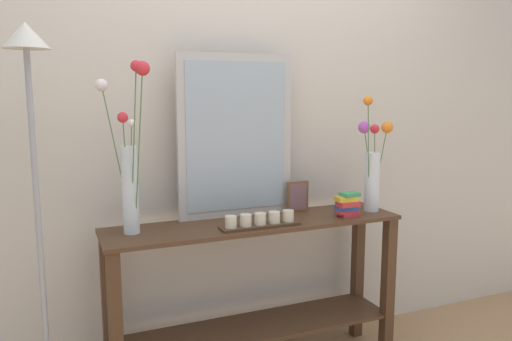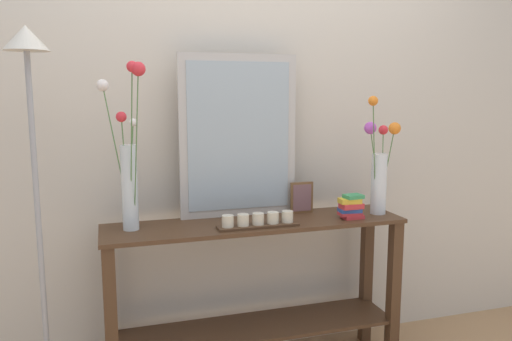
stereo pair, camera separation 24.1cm
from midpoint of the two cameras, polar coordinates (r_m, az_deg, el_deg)
name	(u,v)px [view 1 (the left image)]	position (r m, az deg, el deg)	size (l,w,h in m)	color
wall_back	(234,108)	(2.67, -5.13, 7.10)	(6.40, 0.08, 2.70)	beige
console_table	(256,280)	(2.56, -2.76, -12.49)	(1.49, 0.36, 0.80)	#472D1C
mirror_leaning	(236,137)	(2.52, -5.05, 3.89)	(0.61, 0.03, 0.82)	#B7B2AD
tall_vase_left	(130,167)	(2.29, -17.25, 0.38)	(0.20, 0.28, 0.76)	silver
vase_right	(373,167)	(2.69, 10.76, 0.42)	(0.20, 0.19, 0.62)	silver
candle_tray	(260,221)	(2.36, -2.45, -5.85)	(0.39, 0.09, 0.07)	#472D1C
picture_frame_small	(298,197)	(2.65, 2.20, -3.05)	(0.13, 0.01, 0.17)	brown
book_stack	(348,205)	(2.58, 7.84, -3.94)	(0.13, 0.09, 0.12)	#C63338
floor_lamp	(34,165)	(2.20, -27.01, 0.52)	(0.24, 0.24, 1.70)	#9E9EA3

